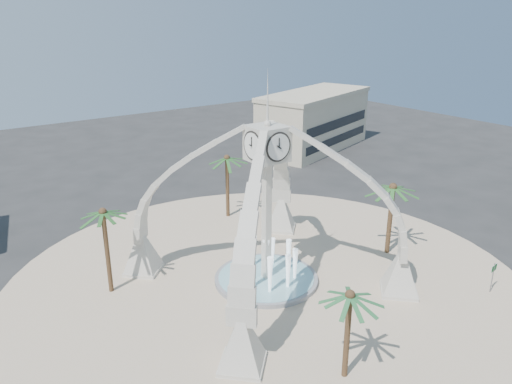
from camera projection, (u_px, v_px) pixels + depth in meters
ground at (266, 281)px, 38.78m from camera, size 140.00×140.00×0.00m
plaza at (266, 281)px, 38.77m from camera, size 40.00×40.00×0.06m
clock_tower at (267, 204)px, 36.58m from camera, size 17.94×17.94×16.30m
fountain at (266, 278)px, 38.69m from camera, size 8.00×8.00×3.62m
building_ne at (314, 121)px, 75.17m from camera, size 21.87×14.17×8.60m
palm_east at (393, 188)px, 41.38m from camera, size 5.55×5.55×6.86m
palm_west at (103, 213)px, 35.25m from camera, size 4.06×4.06×7.13m
palm_north at (227, 159)px, 49.09m from camera, size 4.06×4.06×6.95m
palm_south at (350, 296)px, 26.90m from camera, size 3.94×3.94×6.04m
street_sign at (493, 272)px, 36.65m from camera, size 0.90×0.14×2.45m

